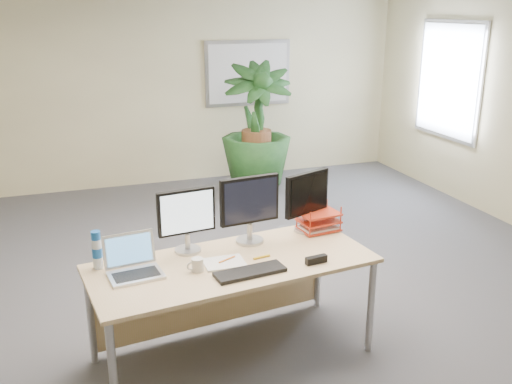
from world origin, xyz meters
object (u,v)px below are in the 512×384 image
object	(u,v)px
monitor_right	(250,205)
monitor_left	(187,217)
floor_plant	(256,142)
desk	(227,276)
laptop	(133,264)

from	to	relation	value
monitor_right	monitor_left	bearing A→B (deg)	-177.91
floor_plant	monitor_left	xyz separation A→B (m)	(-1.67, -3.27, 0.29)
floor_plant	monitor_right	world-z (taller)	floor_plant
desk	floor_plant	xyz separation A→B (m)	(1.42, 3.44, 0.14)
floor_plant	laptop	world-z (taller)	floor_plant
desk	laptop	world-z (taller)	laptop
laptop	desk	bearing A→B (deg)	5.05
desk	monitor_right	bearing A→B (deg)	37.69
monitor_left	laptop	bearing A→B (deg)	-151.86
desk	monitor_left	bearing A→B (deg)	145.35
floor_plant	laptop	bearing A→B (deg)	-120.90
desk	floor_plant	size ratio (longest dim) A/B	1.39
floor_plant	monitor_left	world-z (taller)	floor_plant
monitor_right	laptop	size ratio (longest dim) A/B	1.35
monitor_left	monitor_right	bearing A→B (deg)	2.09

